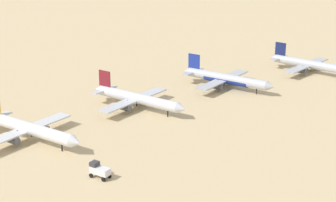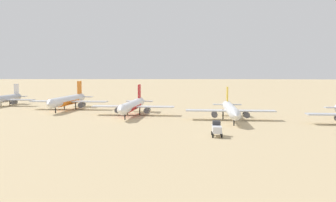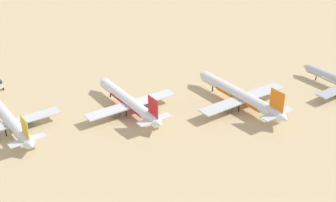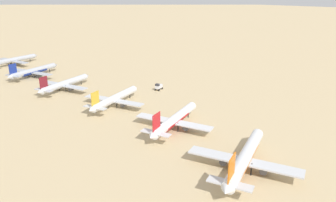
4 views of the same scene
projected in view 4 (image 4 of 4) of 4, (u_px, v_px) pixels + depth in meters
name	position (u px, v px, depth m)	size (l,w,h in m)	color
ground_plane	(110.00, 106.00, 159.49)	(1800.00, 1800.00, 0.00)	tan
parked_jet_1	(245.00, 158.00, 102.91)	(43.90, 35.90, 12.70)	silver
parked_jet_2	(175.00, 120.00, 133.01)	(40.63, 33.18, 11.73)	white
parked_jet_3	(115.00, 99.00, 157.96)	(39.12, 31.97, 11.31)	silver
parked_jet_4	(65.00, 84.00, 181.85)	(38.63, 31.53, 11.15)	silver
parked_jet_5	(33.00, 71.00, 209.02)	(39.11, 31.92, 11.29)	#B2B7C1
parked_jet_6	(14.00, 60.00, 240.74)	(37.95, 30.79, 10.95)	#B2B7C1
service_truck	(159.00, 86.00, 183.14)	(5.52, 3.49, 3.90)	silver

